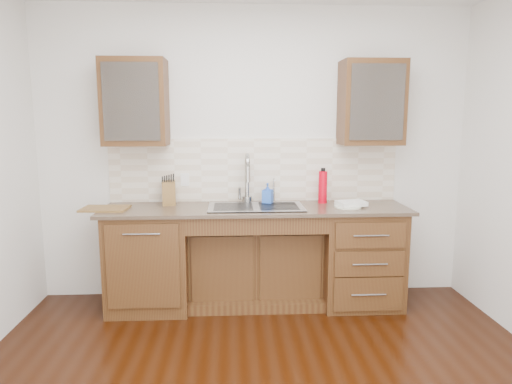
{
  "coord_description": "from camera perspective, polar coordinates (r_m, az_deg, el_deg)",
  "views": [
    {
      "loc": [
        -0.21,
        -2.54,
        1.7
      ],
      "look_at": [
        0.0,
        1.4,
        1.05
      ],
      "focal_mm": 32.0,
      "sensor_mm": 36.0,
      "label": 1
    }
  ],
  "objects": [
    {
      "name": "base_cabinet_center",
      "position": [
        4.29,
        -0.1,
        -8.98
      ],
      "size": [
        1.2,
        0.44,
        0.7
      ],
      "primitive_type": "cube",
      "color": "#593014",
      "rests_on": "ground"
    },
    {
      "name": "water_bottle",
      "position": [
        4.26,
        8.34,
        0.61
      ],
      "size": [
        0.1,
        0.1,
        0.3
      ],
      "primitive_type": "cylinder",
      "rotation": [
        0.0,
        0.0,
        0.33
      ],
      "color": "red",
      "rests_on": "countertop"
    },
    {
      "name": "plate",
      "position": [
        4.11,
        11.41,
        -1.8
      ],
      "size": [
        0.25,
        0.25,
        0.01
      ],
      "primitive_type": "cylinder",
      "rotation": [
        0.0,
        0.0,
        0.06
      ],
      "color": "silver",
      "rests_on": "countertop"
    },
    {
      "name": "filter_tap",
      "position": [
        4.26,
        2.24,
        0.3
      ],
      "size": [
        0.02,
        0.02,
        0.24
      ],
      "primitive_type": "cylinder",
      "color": "#999993",
      "rests_on": "countertop"
    },
    {
      "name": "outlet_left",
      "position": [
        4.32,
        -8.87,
        1.54
      ],
      "size": [
        0.08,
        0.01,
        0.12
      ],
      "primitive_type": "cube",
      "color": "white",
      "rests_on": "backsplash"
    },
    {
      "name": "base_cabinet_right",
      "position": [
        4.33,
        12.75,
        -7.79
      ],
      "size": [
        0.7,
        0.62,
        0.88
      ],
      "primitive_type": "cube",
      "color": "#593014",
      "rests_on": "ground"
    },
    {
      "name": "upper_cabinet_right",
      "position": [
        4.31,
        14.21,
        10.74
      ],
      "size": [
        0.55,
        0.34,
        0.75
      ],
      "primitive_type": "cube",
      "color": "#593014",
      "rests_on": "wall_back"
    },
    {
      "name": "dish_towel",
      "position": [
        4.13,
        11.82,
        -1.38
      ],
      "size": [
        0.28,
        0.23,
        0.04
      ],
      "primitive_type": "cube",
      "rotation": [
        0.0,
        0.0,
        0.24
      ],
      "color": "silver",
      "rests_on": "plate"
    },
    {
      "name": "countertop",
      "position": [
        4.05,
        -0.02,
        -2.11
      ],
      "size": [
        2.7,
        0.65,
        0.03
      ],
      "primitive_type": "cube",
      "color": "#84705B",
      "rests_on": "base_cabinet_left"
    },
    {
      "name": "wall_back",
      "position": [
        4.36,
        -0.29,
        4.75
      ],
      "size": [
        4.0,
        0.1,
        2.7
      ],
      "primitive_type": "cube",
      "color": "silver",
      "rests_on": "ground"
    },
    {
      "name": "cutting_board",
      "position": [
        4.15,
        -18.36,
        -1.98
      ],
      "size": [
        0.4,
        0.29,
        0.02
      ],
      "primitive_type": "cube",
      "rotation": [
        0.0,
        0.0,
        -0.05
      ],
      "color": "brown",
      "rests_on": "countertop"
    },
    {
      "name": "soap_bottle",
      "position": [
        4.18,
        1.46,
        -0.19
      ],
      "size": [
        0.11,
        0.11,
        0.19
      ],
      "primitive_type": "imported",
      "rotation": [
        0.0,
        0.0,
        -0.36
      ],
      "color": "blue",
      "rests_on": "countertop"
    },
    {
      "name": "wall_front",
      "position": [
        0.84,
        12.31,
        -15.27
      ],
      "size": [
        4.0,
        0.1,
        2.7
      ],
      "primitive_type": "cube",
      "color": "silver",
      "rests_on": "ground"
    },
    {
      "name": "base_cabinet_left",
      "position": [
        4.23,
        -13.11,
        -8.2
      ],
      "size": [
        0.7,
        0.62,
        0.88
      ],
      "primitive_type": "cube",
      "color": "#593014",
      "rests_on": "ground"
    },
    {
      "name": "sink",
      "position": [
        4.05,
        -0.01,
        -3.12
      ],
      "size": [
        0.84,
        0.46,
        0.19
      ],
      "primitive_type": "cube",
      "color": "#9E9EA5",
      "rests_on": "countertop"
    },
    {
      "name": "cup_left_a",
      "position": [
        4.22,
        -16.21,
        9.99
      ],
      "size": [
        0.15,
        0.15,
        0.1
      ],
      "primitive_type": "imported",
      "rotation": [
        0.0,
        0.0,
        0.26
      ],
      "color": "white",
      "rests_on": "upper_cabinet_left"
    },
    {
      "name": "faucet",
      "position": [
        4.22,
        -1.13,
        1.32
      ],
      "size": [
        0.04,
        0.04,
        0.4
      ],
      "primitive_type": "cylinder",
      "color": "#999993",
      "rests_on": "countertop"
    },
    {
      "name": "knife_block",
      "position": [
        4.23,
        -10.83,
        -0.09
      ],
      "size": [
        0.14,
        0.21,
        0.21
      ],
      "primitive_type": "cube",
      "rotation": [
        0.0,
        0.0,
        0.13
      ],
      "color": "#9E5830",
      "rests_on": "countertop"
    },
    {
      "name": "cup_right_a",
      "position": [
        4.26,
        12.18,
        10.18
      ],
      "size": [
        0.17,
        0.17,
        0.1
      ],
      "primitive_type": "imported",
      "rotation": [
        0.0,
        0.0,
        0.36
      ],
      "color": "white",
      "rests_on": "upper_cabinet_right"
    },
    {
      "name": "backsplash",
      "position": [
        4.31,
        -0.24,
        2.76
      ],
      "size": [
        2.7,
        0.02,
        0.59
      ],
      "primitive_type": "cube",
      "color": "beige",
      "rests_on": "wall_back"
    },
    {
      "name": "cup_right_b",
      "position": [
        4.32,
        14.93,
        10.07
      ],
      "size": [
        0.11,
        0.11,
        0.1
      ],
      "primitive_type": "imported",
      "rotation": [
        0.0,
        0.0,
        -0.02
      ],
      "color": "white",
      "rests_on": "upper_cabinet_right"
    },
    {
      "name": "upper_cabinet_left",
      "position": [
        4.2,
        -14.85,
        10.76
      ],
      "size": [
        0.55,
        0.34,
        0.75
      ],
      "primitive_type": "cube",
      "color": "#593014",
      "rests_on": "wall_back"
    },
    {
      "name": "cup_left_b",
      "position": [
        4.18,
        -13.1,
        10.14
      ],
      "size": [
        0.12,
        0.12,
        0.1
      ],
      "primitive_type": "imported",
      "rotation": [
        0.0,
        0.0,
        0.14
      ],
      "color": "white",
      "rests_on": "upper_cabinet_left"
    },
    {
      "name": "outlet_right",
      "position": [
        4.39,
        8.28,
        1.67
      ],
      "size": [
        0.08,
        0.01,
        0.12
      ],
      "primitive_type": "cube",
      "color": "white",
      "rests_on": "backsplash"
    }
  ]
}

